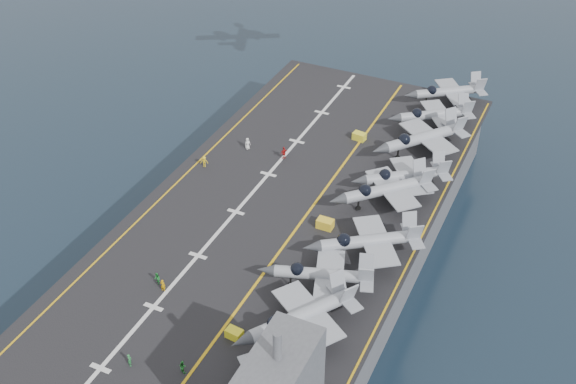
% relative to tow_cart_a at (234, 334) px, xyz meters
% --- Properties ---
extents(ground, '(500.00, 500.00, 0.00)m').
position_rel_tow_cart_a_xyz_m(ground, '(-4.75, 20.07, -10.96)').
color(ground, '#142135').
rests_on(ground, ground).
extents(hull, '(36.00, 90.00, 10.00)m').
position_rel_tow_cart_a_xyz_m(hull, '(-4.75, 20.07, -5.96)').
color(hull, '#56595E').
rests_on(hull, ground).
extents(flight_deck, '(38.00, 92.00, 0.40)m').
position_rel_tow_cart_a_xyz_m(flight_deck, '(-4.75, 20.07, -0.76)').
color(flight_deck, black).
rests_on(flight_deck, hull).
extents(foul_line, '(0.35, 90.00, 0.02)m').
position_rel_tow_cart_a_xyz_m(foul_line, '(-1.75, 20.07, -0.54)').
color(foul_line, gold).
rests_on(foul_line, flight_deck).
extents(landing_centerline, '(0.50, 90.00, 0.02)m').
position_rel_tow_cart_a_xyz_m(landing_centerline, '(-10.75, 20.07, -0.54)').
color(landing_centerline, silver).
rests_on(landing_centerline, flight_deck).
extents(deck_edge_port, '(0.25, 90.00, 0.02)m').
position_rel_tow_cart_a_xyz_m(deck_edge_port, '(-21.75, 20.07, -0.54)').
color(deck_edge_port, gold).
rests_on(deck_edge_port, flight_deck).
extents(deck_edge_stbd, '(0.25, 90.00, 0.02)m').
position_rel_tow_cart_a_xyz_m(deck_edge_stbd, '(13.75, 20.07, -0.54)').
color(deck_edge_stbd, gold).
rests_on(deck_edge_stbd, flight_deck).
extents(fighter_jet_1, '(15.04, 15.41, 4.49)m').
position_rel_tow_cart_a_xyz_m(fighter_jet_1, '(6.27, -6.16, 1.69)').
color(fighter_jet_1, '#949BA3').
rests_on(fighter_jet_1, flight_deck).
extents(fighter_jet_2, '(16.92, 18.27, 5.28)m').
position_rel_tow_cart_a_xyz_m(fighter_jet_2, '(6.33, 3.96, 2.08)').
color(fighter_jet_2, gray).
rests_on(fighter_jet_2, flight_deck).
extents(fighter_jet_3, '(16.06, 13.17, 4.80)m').
position_rel_tow_cart_a_xyz_m(fighter_jet_3, '(5.80, 11.32, 1.84)').
color(fighter_jet_3, gray).
rests_on(fighter_jet_3, flight_deck).
extents(fighter_jet_4, '(17.92, 16.69, 5.18)m').
position_rel_tow_cart_a_xyz_m(fighter_jet_4, '(8.71, 19.27, 2.03)').
color(fighter_jet_4, '#A1ABB2').
rests_on(fighter_jet_4, flight_deck).
extents(fighter_jet_5, '(17.77, 17.84, 5.25)m').
position_rel_tow_cart_a_xyz_m(fighter_jet_5, '(7.12, 30.63, 2.07)').
color(fighter_jet_5, '#A2AAB1').
rests_on(fighter_jet_5, flight_deck).
extents(fighter_jet_6, '(16.96, 16.00, 4.91)m').
position_rel_tow_cart_a_xyz_m(fighter_jet_6, '(8.41, 35.11, 1.90)').
color(fighter_jet_6, '#8E959E').
rests_on(fighter_jet_6, flight_deck).
extents(fighter_jet_7, '(18.16, 18.98, 5.50)m').
position_rel_tow_cart_a_xyz_m(fighter_jet_7, '(7.85, 45.46, 2.19)').
color(fighter_jet_7, gray).
rests_on(fighter_jet_7, flight_deck).
extents(fighter_jet_8, '(16.74, 15.72, 4.84)m').
position_rel_tow_cart_a_xyz_m(fighter_jet_8, '(7.37, 53.60, 1.86)').
color(fighter_jet_8, gray).
rests_on(fighter_jet_8, flight_deck).
extents(tow_cart_a, '(1.98, 1.40, 1.11)m').
position_rel_tow_cart_a_xyz_m(tow_cart_a, '(0.00, 0.00, 0.00)').
color(tow_cart_a, yellow).
rests_on(tow_cart_a, flight_deck).
extents(tow_cart_b, '(2.15, 1.40, 1.29)m').
position_rel_tow_cart_a_xyz_m(tow_cart_b, '(1.58, 22.15, 0.09)').
color(tow_cart_b, yellow).
rests_on(tow_cart_b, flight_deck).
extents(tow_cart_c, '(2.13, 1.54, 1.19)m').
position_rel_tow_cart_a_xyz_m(tow_cart_c, '(-2.12, 44.77, 0.04)').
color(tow_cart_c, yellow).
rests_on(tow_cart_c, flight_deck).
extents(crew_1, '(1.11, 0.80, 1.74)m').
position_rel_tow_cart_a_xyz_m(crew_1, '(-11.20, 2.88, 0.31)').
color(crew_1, '#CC8F06').
rests_on(crew_1, flight_deck).
extents(crew_2, '(1.14, 1.12, 1.60)m').
position_rel_tow_cart_a_xyz_m(crew_2, '(-12.52, 3.65, 0.24)').
color(crew_2, '#1D9133').
rests_on(crew_2, flight_deck).
extents(crew_3, '(1.26, 1.07, 1.79)m').
position_rel_tow_cart_a_xyz_m(crew_3, '(-20.27, 27.82, 0.34)').
color(crew_3, yellow).
rests_on(crew_3, flight_deck).
extents(crew_4, '(1.35, 1.47, 2.03)m').
position_rel_tow_cart_a_xyz_m(crew_4, '(-10.48, 34.81, 0.46)').
color(crew_4, '#B21919').
rests_on(crew_4, flight_deck).
extents(crew_5, '(1.24, 1.37, 1.90)m').
position_rel_tow_cart_a_xyz_m(crew_5, '(-16.73, 34.92, 0.39)').
color(crew_5, white).
rests_on(crew_5, flight_deck).
extents(crew_6, '(1.09, 1.17, 1.62)m').
position_rel_tow_cart_a_xyz_m(crew_6, '(-8.13, -8.18, 0.25)').
color(crew_6, '#28893E').
rests_on(crew_6, flight_deck).
extents(crew_7, '(1.10, 0.88, 1.60)m').
position_rel_tow_cart_a_xyz_m(crew_7, '(-2.58, -6.55, 0.24)').
color(crew_7, '#268C33').
rests_on(crew_7, flight_deck).
extents(fighter_jet_9, '(16.74, 15.72, 4.84)m').
position_rel_tow_cart_a_xyz_m(fighter_jet_9, '(7.37, 62.10, 1.86)').
color(fighter_jet_9, gray).
rests_on(fighter_jet_9, flight_deck).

